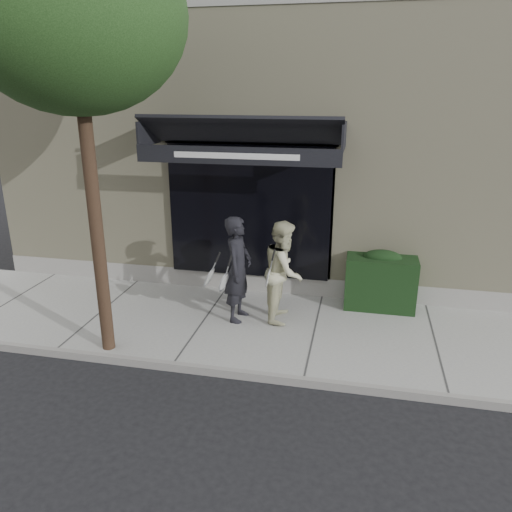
% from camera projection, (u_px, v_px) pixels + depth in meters
% --- Properties ---
extents(ground, '(80.00, 80.00, 0.00)m').
position_uv_depth(ground, '(314.00, 336.00, 8.69)').
color(ground, black).
rests_on(ground, ground).
extents(sidewalk, '(20.00, 3.00, 0.12)m').
position_uv_depth(sidewalk, '(314.00, 333.00, 8.67)').
color(sidewalk, gray).
rests_on(sidewalk, ground).
extents(curb, '(20.00, 0.10, 0.14)m').
position_uv_depth(curb, '(304.00, 382.00, 7.23)').
color(curb, gray).
rests_on(curb, ground).
extents(building_facade, '(14.30, 8.04, 5.64)m').
position_uv_depth(building_facade, '(338.00, 145.00, 12.39)').
color(building_facade, beige).
rests_on(building_facade, ground).
extents(hedge, '(1.30, 0.70, 1.14)m').
position_uv_depth(hedge, '(381.00, 280.00, 9.41)').
color(hedge, black).
rests_on(hedge, sidewalk).
extents(street_tree, '(3.00, 3.00, 6.28)m').
position_uv_depth(street_tree, '(74.00, 18.00, 6.51)').
color(street_tree, black).
rests_on(street_tree, ground).
extents(pedestrian_front, '(0.78, 0.87, 1.91)m').
position_uv_depth(pedestrian_front, '(238.00, 269.00, 8.79)').
color(pedestrian_front, black).
rests_on(pedestrian_front, sidewalk).
extents(pedestrian_back, '(0.71, 0.94, 1.82)m').
position_uv_depth(pedestrian_back, '(284.00, 271.00, 8.83)').
color(pedestrian_back, beige).
rests_on(pedestrian_back, sidewalk).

